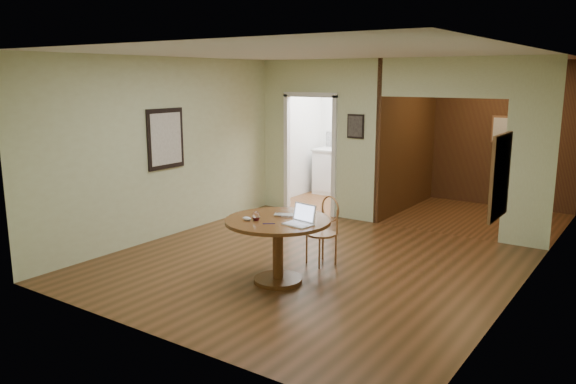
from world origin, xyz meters
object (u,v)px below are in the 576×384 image
Objects in this scene: open_laptop at (301,219)px; closed_laptop at (286,216)px; dining_table at (278,236)px; chair at (325,226)px.

open_laptop is 1.15× the size of closed_laptop.
open_laptop reaches higher than dining_table.
open_laptop reaches higher than chair.
chair reaches higher than dining_table.
chair is at bearing 113.70° from open_laptop.
dining_table is 0.92m from chair.
open_laptop is 0.37m from closed_laptop.
open_laptop is at bearing -54.22° from closed_laptop.
dining_table is at bearing -75.84° from chair.
dining_table is 4.16× the size of closed_laptop.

